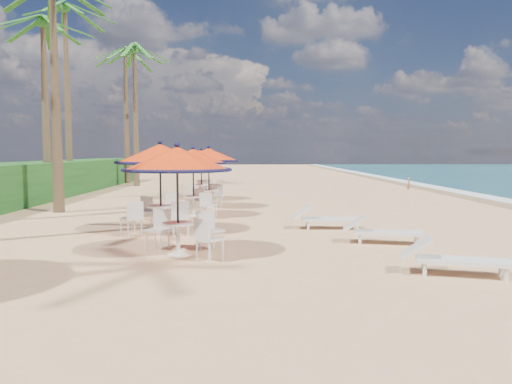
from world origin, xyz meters
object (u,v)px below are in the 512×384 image
(station_4, at_px, (202,162))
(lounger_mid, at_px, (380,230))
(station_1, at_px, (159,165))
(station_3, at_px, (208,162))
(lounger_far, at_px, (324,217))
(station_0, at_px, (180,173))
(lounger_near, at_px, (452,258))
(station_2, at_px, (193,165))

(station_4, height_order, lounger_mid, station_4)
(station_1, xyz_separation_m, station_4, (0.38, 9.99, -0.11))
(station_3, distance_m, lounger_far, 7.18)
(station_0, bearing_deg, station_4, 92.79)
(station_0, xyz_separation_m, station_3, (-0.08, 9.59, 0.03))
(station_3, bearing_deg, lounger_mid, -58.94)
(station_3, distance_m, lounger_near, 12.83)
(station_0, bearing_deg, station_3, 90.48)
(station_0, bearing_deg, lounger_far, 44.55)
(station_1, bearing_deg, lounger_far, 7.29)
(station_0, distance_m, station_4, 13.17)
(lounger_mid, distance_m, lounger_far, 2.63)
(lounger_far, bearing_deg, station_1, -170.48)
(station_2, distance_m, station_4, 6.39)
(station_0, bearing_deg, station_2, 93.60)
(station_4, distance_m, lounger_mid, 13.11)
(lounger_mid, relative_size, lounger_far, 0.99)
(station_1, height_order, station_4, station_1)
(station_1, xyz_separation_m, lounger_mid, (5.90, -1.80, -1.62))
(station_2, bearing_deg, station_3, 83.02)
(station_0, height_order, station_2, station_0)
(station_0, xyz_separation_m, lounger_mid, (4.88, 1.37, -1.53))
(station_3, relative_size, lounger_far, 1.24)
(station_1, height_order, station_3, station_1)
(lounger_mid, bearing_deg, station_1, 175.63)
(station_1, bearing_deg, station_0, -72.15)
(lounger_near, distance_m, lounger_mid, 3.32)
(lounger_mid, height_order, lounger_far, lounger_far)
(station_4, relative_size, lounger_near, 1.22)
(station_0, relative_size, station_1, 0.95)
(station_0, distance_m, lounger_far, 5.61)
(lounger_mid, bearing_deg, lounger_far, 125.57)
(station_1, relative_size, lounger_near, 1.29)
(lounger_near, bearing_deg, lounger_mid, 115.43)
(station_4, bearing_deg, station_3, -81.05)
(station_2, height_order, lounger_mid, station_2)
(station_1, height_order, lounger_far, station_1)
(station_0, bearing_deg, lounger_near, -19.68)
(station_4, bearing_deg, lounger_far, -64.39)
(station_1, distance_m, lounger_near, 8.32)
(lounger_near, xyz_separation_m, lounger_far, (-1.51, 5.71, 0.02))
(lounger_far, bearing_deg, lounger_mid, -64.82)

